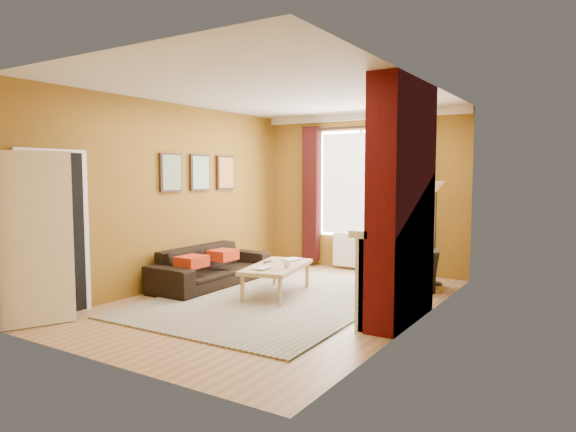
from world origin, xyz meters
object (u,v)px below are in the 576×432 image
object	(u,v)px
sofa	(211,266)
armchair	(401,268)
wicker_stool	(389,269)
coffee_table	(277,268)
floor_lamp	(436,203)

from	to	relation	value
sofa	armchair	world-z (taller)	armchair
wicker_stool	coffee_table	bearing A→B (deg)	-118.17
wicker_stool	floor_lamp	world-z (taller)	floor_lamp
sofa	coffee_table	size ratio (longest dim) A/B	1.44
armchair	coffee_table	distance (m)	1.92
sofa	wicker_stool	size ratio (longest dim) A/B	5.37
sofa	coffee_table	world-z (taller)	sofa
wicker_stool	floor_lamp	distance (m)	1.30
wicker_stool	floor_lamp	size ratio (longest dim) A/B	0.24
armchair	floor_lamp	distance (m)	1.16
coffee_table	wicker_stool	distance (m)	2.08
wicker_stool	floor_lamp	xyz separation A→B (m)	(0.71, 0.11, 1.08)
floor_lamp	wicker_stool	bearing A→B (deg)	-171.21
armchair	wicker_stool	xyz separation A→B (m)	(-0.37, 0.45, -0.12)
sofa	wicker_stool	xyz separation A→B (m)	(2.20, 1.81, -0.11)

